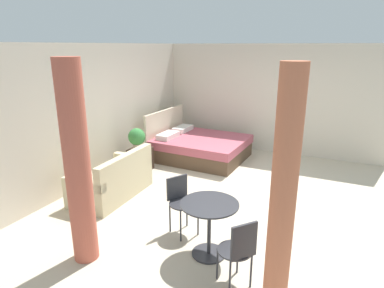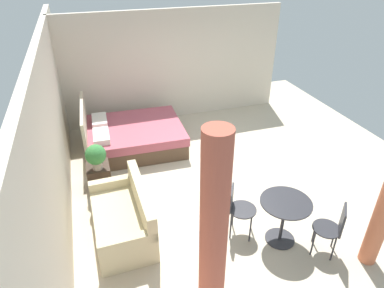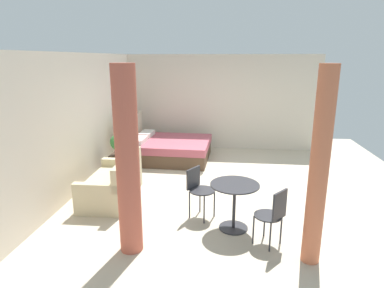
# 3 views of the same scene
# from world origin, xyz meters

# --- Properties ---
(ground_plane) EXTENTS (8.84, 8.60, 0.02)m
(ground_plane) POSITION_xyz_m (0.00, 0.00, -0.01)
(ground_plane) COLOR beige
(wall_back) EXTENTS (8.84, 0.12, 2.73)m
(wall_back) POSITION_xyz_m (0.00, 2.80, 1.36)
(wall_back) COLOR beige
(wall_back) RESTS_ON ground
(wall_right) EXTENTS (0.12, 5.60, 2.73)m
(wall_right) POSITION_xyz_m (2.92, 0.00, 1.36)
(wall_right) COLOR beige
(wall_right) RESTS_ON ground
(bed) EXTENTS (1.83, 2.16, 1.13)m
(bed) POSITION_xyz_m (1.59, 1.38, 0.29)
(bed) COLOR brown
(bed) RESTS_ON ground
(couch) EXTENTS (1.56, 0.85, 0.84)m
(couch) POSITION_xyz_m (-1.03, 1.92, 0.29)
(couch) COLOR beige
(couch) RESTS_ON ground
(nightstand) EXTENTS (0.47, 0.42, 0.51)m
(nightstand) POSITION_xyz_m (0.27, 2.21, 0.25)
(nightstand) COLOR #38281E
(nightstand) RESTS_ON ground
(potted_plant) EXTENTS (0.37, 0.37, 0.48)m
(potted_plant) POSITION_xyz_m (0.17, 2.20, 0.79)
(potted_plant) COLOR tan
(potted_plant) RESTS_ON nightstand
(balcony_table) EXTENTS (0.76, 0.76, 0.75)m
(balcony_table) POSITION_xyz_m (-1.93, -0.34, 0.53)
(balcony_table) COLOR #2D2D33
(balcony_table) RESTS_ON ground
(cafe_chair_near_window) EXTENTS (0.59, 0.59, 0.85)m
(cafe_chair_near_window) POSITION_xyz_m (-1.57, 0.25, 0.53)
(cafe_chair_near_window) COLOR #2D2D33
(cafe_chair_near_window) RESTS_ON ground
(cafe_chair_near_couch) EXTENTS (0.57, 0.57, 0.87)m
(cafe_chair_near_couch) POSITION_xyz_m (-2.37, -0.88, 0.52)
(cafe_chair_near_couch) COLOR #2D2D33
(cafe_chair_near_couch) RESTS_ON ground
(curtain_left) EXTENTS (0.24, 0.24, 2.57)m
(curtain_left) POSITION_xyz_m (-2.67, -1.35, 1.28)
(curtain_left) COLOR #D1704C
(curtain_left) RESTS_ON ground
(curtain_right) EXTENTS (0.31, 0.31, 2.57)m
(curtain_right) POSITION_xyz_m (-2.67, 1.09, 1.28)
(curtain_right) COLOR #C15B47
(curtain_right) RESTS_ON ground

